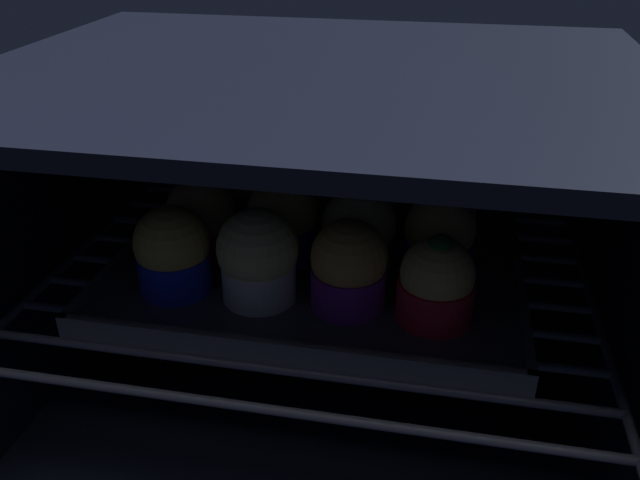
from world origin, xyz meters
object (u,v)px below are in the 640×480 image
muffin_row1_col2 (359,231)px  muffin_row2_col2 (373,196)px  muffin_row2_col3 (445,204)px  muffin_row0_col1 (258,258)px  muffin_row1_col3 (439,238)px  muffin_row2_col0 (231,183)px  muffin_row1_col1 (283,220)px  muffin_row0_col0 (173,251)px  muffin_row0_col2 (349,268)px  muffin_row0_col3 (437,283)px  muffin_row1_col0 (202,218)px  baking_tray (320,264)px  muffin_row2_col1 (296,193)px

muffin_row1_col2 → muffin_row2_col2: bearing=87.4°
muffin_row2_col2 → muffin_row2_col3: muffin_row2_col2 is taller
muffin_row0_col1 → muffin_row1_col3: bearing=26.0°
muffin_row1_col3 → muffin_row2_col0: size_ratio=0.91×
muffin_row1_col1 → muffin_row2_col2: (8.26, 7.94, -0.17)cm
muffin_row1_col2 → muffin_row1_col3: (7.91, -0.30, 0.17)cm
muffin_row0_col1 → muffin_row0_col0: bearing=-179.8°
muffin_row0_col0 → muffin_row2_col3: (24.61, 16.39, -0.43)cm
muffin_row0_col2 → muffin_row0_col3: 7.84cm
muffin_row2_col3 → muffin_row1_col0: bearing=-161.0°
muffin_row2_col2 → muffin_row0_col1: bearing=-117.6°
muffin_row0_col1 → muffin_row0_col2: 8.31cm
baking_tray → muffin_row1_col2: size_ratio=4.93×
muffin_row0_col0 → muffin_row1_col1: 11.87cm
muffin_row2_col2 → muffin_row2_col0: bearing=-178.8°
muffin_row1_col0 → muffin_row1_col3: size_ratio=0.97×
muffin_row0_col3 → muffin_row1_col2: size_ratio=1.02×
muffin_row0_col3 → muffin_row2_col3: muffin_row0_col3 is taller
muffin_row1_col1 → muffin_row1_col3: (15.79, -0.49, -0.20)cm
muffin_row2_col2 → muffin_row2_col3: (7.88, 0.13, -0.32)cm
muffin_row0_col3 → muffin_row1_col2: (-8.00, 8.36, 0.06)cm
muffin_row0_col1 → muffin_row2_col0: 17.67cm
muffin_row1_col0 → muffin_row1_col2: bearing=0.9°
muffin_row0_col3 → muffin_row2_col2: bearing=114.8°
muffin_row1_col1 → muffin_row2_col1: muffin_row1_col1 is taller
baking_tray → muffin_row1_col3: bearing=-1.4°
muffin_row1_col3 → muffin_row2_col3: size_ratio=1.05×
muffin_row1_col2 → muffin_row2_col3: muffin_row1_col2 is taller
muffin_row1_col1 → muffin_row2_col3: bearing=26.6°
muffin_row0_col0 → muffin_row2_col2: size_ratio=1.00×
baking_tray → muffin_row1_col3: 12.66cm
muffin_row2_col2 → muffin_row2_col3: 7.88cm
muffin_row0_col2 → muffin_row1_col1: bearing=135.5°
muffin_row0_col2 → muffin_row2_col3: muffin_row0_col2 is taller
muffin_row1_col2 → muffin_row2_col1: size_ratio=0.99×
muffin_row0_col3 → muffin_row2_col2: 18.16cm
muffin_row0_col1 → muffin_row2_col1: 15.93cm
muffin_row0_col1 → muffin_row0_col2: size_ratio=1.05×
muffin_row0_col0 → muffin_row0_col2: 16.55cm
muffin_row2_col0 → baking_tray: bearing=-33.4°
muffin_row0_col2 → baking_tray: bearing=118.2°
muffin_row0_col0 → muffin_row0_col3: bearing=-0.5°
muffin_row0_col3 → muffin_row2_col3: (0.25, 16.61, -0.06)cm
muffin_row2_col3 → muffin_row2_col1: bearing=-178.5°
muffin_row2_col2 → muffin_row0_col2: bearing=-90.7°
muffin_row0_col0 → muffin_row2_col3: 29.57cm
muffin_row0_col1 → muffin_row2_col2: (8.48, 16.22, -0.30)cm
muffin_row0_col1 → muffin_row1_col0: size_ratio=1.11×
muffin_row0_col3 → muffin_row1_col1: 18.04cm
muffin_row1_col1 → muffin_row0_col1: bearing=-91.6°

